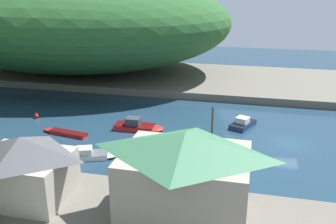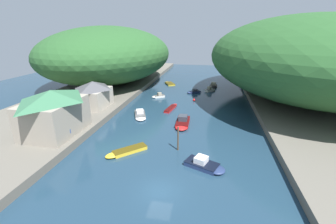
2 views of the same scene
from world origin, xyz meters
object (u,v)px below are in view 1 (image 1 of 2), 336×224
(waterfront_building, at_px, (185,174))
(channel_buoy_near, at_px, (36,116))
(person_by_boathouse, at_px, (211,184))
(boat_near_quay, at_px, (91,154))
(boat_white_cruiser, at_px, (226,160))
(boat_red_skiff, at_px, (244,123))
(boathouse_shed, at_px, (24,167))
(person_on_quay, at_px, (244,189))
(boat_small_dinghy, at_px, (139,126))
(boat_navy_launch, at_px, (63,132))

(waterfront_building, xyz_separation_m, channel_buoy_near, (18.78, 23.89, -4.19))
(channel_buoy_near, xyz_separation_m, person_by_boathouse, (-15.64, -25.42, 1.76))
(boat_near_quay, bearing_deg, waterfront_building, 30.58)
(boat_white_cruiser, relative_size, channel_buoy_near, 5.88)
(boat_near_quay, distance_m, boat_red_skiff, 20.01)
(boathouse_shed, xyz_separation_m, person_on_quay, (3.59, -16.79, -1.73))
(boathouse_shed, bearing_deg, boat_small_dinghy, -10.73)
(boat_near_quay, distance_m, boat_white_cruiser, 13.94)
(waterfront_building, bearing_deg, boathouse_shed, 92.44)
(boat_red_skiff, height_order, channel_buoy_near, boat_red_skiff)
(boat_white_cruiser, height_order, channel_buoy_near, channel_buoy_near)
(boat_near_quay, relative_size, person_by_boathouse, 3.49)
(boathouse_shed, height_order, boat_red_skiff, boathouse_shed)
(waterfront_building, bearing_deg, boat_white_cruiser, -10.20)
(boathouse_shed, bearing_deg, channel_buoy_near, 30.19)
(boat_near_quay, distance_m, channel_buoy_near, 15.42)
(boat_small_dinghy, bearing_deg, boat_navy_launch, -68.90)
(boat_small_dinghy, distance_m, boat_near_quay, 8.96)
(waterfront_building, relative_size, boat_white_cruiser, 1.86)
(waterfront_building, relative_size, person_on_quay, 5.69)
(boat_navy_launch, distance_m, person_on_quay, 24.64)
(boat_near_quay, relative_size, channel_buoy_near, 6.70)
(boat_red_skiff, bearing_deg, person_on_quay, -65.31)
(boat_red_skiff, bearing_deg, boathouse_shed, -102.36)
(boat_navy_launch, relative_size, boat_near_quay, 1.05)
(boat_white_cruiser, xyz_separation_m, boat_red_skiff, (10.81, -1.44, 0.14))
(boat_white_cruiser, height_order, boat_red_skiff, boat_red_skiff)
(channel_buoy_near, bearing_deg, boathouse_shed, -149.81)
(boat_near_quay, xyz_separation_m, channel_buoy_near, (9.43, 12.21, -0.02))
(boathouse_shed, distance_m, person_on_quay, 17.25)
(waterfront_building, bearing_deg, person_on_quay, -53.58)
(boat_navy_launch, distance_m, person_by_boathouse, 22.33)
(channel_buoy_near, bearing_deg, boat_white_cruiser, -105.54)
(boat_red_skiff, xyz_separation_m, person_by_boathouse, (-19.22, 1.99, 1.70))
(boat_red_skiff, bearing_deg, person_by_boathouse, -73.04)
(boat_red_skiff, bearing_deg, boat_small_dinghy, -137.92)
(channel_buoy_near, bearing_deg, waterfront_building, -128.17)
(boat_near_quay, height_order, channel_buoy_near, boat_near_quay)
(boat_navy_launch, height_order, boat_near_quay, boat_near_quay)
(boat_red_skiff, distance_m, person_by_boathouse, 19.40)
(boathouse_shed, bearing_deg, person_on_quay, -77.93)
(boathouse_shed, distance_m, boat_red_skiff, 28.25)
(boathouse_shed, xyz_separation_m, boat_white_cruiser, (12.10, -14.73, -3.57))
(boat_small_dinghy, distance_m, person_on_quay, 20.03)
(boat_small_dinghy, relative_size, person_on_quay, 3.66)
(waterfront_building, bearing_deg, boat_navy_launch, 50.57)
(boathouse_shed, xyz_separation_m, boat_near_quay, (9.89, -0.97, -3.47))
(boat_navy_launch, height_order, boat_white_cruiser, boat_white_cruiser)
(boat_navy_launch, height_order, channel_buoy_near, channel_buoy_near)
(boat_white_cruiser, bearing_deg, waterfront_building, 35.61)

